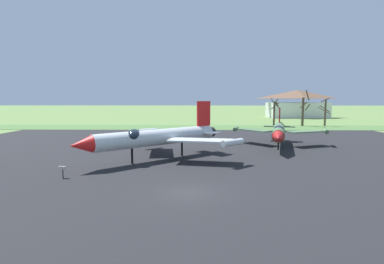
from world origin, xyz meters
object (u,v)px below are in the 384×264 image
at_px(jet_fighter_front_right, 158,137).
at_px(info_placard_front_right, 63,170).
at_px(jet_fighter_front_left, 279,131).
at_px(visitor_building, 297,104).

relative_size(jet_fighter_front_right, info_placard_front_right, 15.45).
relative_size(jet_fighter_front_left, jet_fighter_front_right, 0.98).
xyz_separation_m(jet_fighter_front_right, visitor_building, (39.19, 77.72, 2.28)).
xyz_separation_m(jet_fighter_front_left, visitor_building, (23.89, 68.38, 2.55)).
relative_size(jet_fighter_front_right, visitor_building, 0.77).
bearing_deg(visitor_building, jet_fighter_front_right, -116.76).
height_order(jet_fighter_front_right, visitor_building, visitor_building).
bearing_deg(info_placard_front_right, jet_fighter_front_left, 37.99).
height_order(jet_fighter_front_right, info_placard_front_right, jet_fighter_front_right).
xyz_separation_m(jet_fighter_front_right, info_placard_front_right, (-6.80, -7.91, -1.85)).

